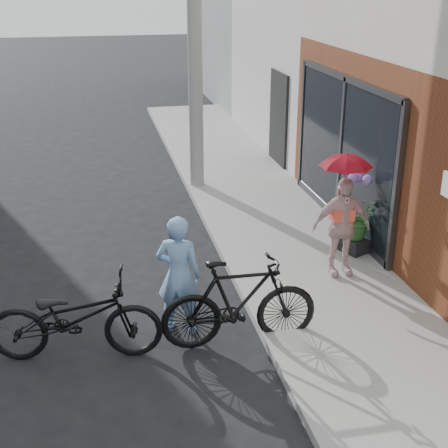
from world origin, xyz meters
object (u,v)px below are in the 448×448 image
object	(u,v)px
kimono_woman	(341,227)
bike_right	(239,302)
utility_pole	(194,11)
planter	(355,244)
officer	(179,275)
bike_left	(75,318)

from	to	relation	value
kimono_woman	bike_right	bearing A→B (deg)	-143.01
utility_pole	bike_right	xyz separation A→B (m)	(-0.50, -5.76, -2.94)
bike_right	planter	world-z (taller)	bike_right
planter	officer	bearing A→B (deg)	-152.72
bike_right	officer	bearing A→B (deg)	56.66
bike_left	kimono_woman	world-z (taller)	kimono_woman
utility_pole	kimono_woman	distance (m)	5.34
officer	kimono_woman	world-z (taller)	kimono_woman
utility_pole	planter	xyz separation A→B (m)	(1.85, -3.77, -3.27)
bike_right	planter	distance (m)	3.10
officer	planter	bearing A→B (deg)	-128.40
bike_left	kimono_woman	distance (m)	3.88
bike_left	planter	xyz separation A→B (m)	(4.24, 1.86, -0.29)
utility_pole	bike_right	world-z (taller)	utility_pole
officer	bike_left	distance (m)	1.31
officer	kimono_woman	bearing A→B (deg)	-136.06
planter	utility_pole	bearing A→B (deg)	116.08
utility_pole	bike_left	xyz separation A→B (m)	(-2.40, -5.63, -2.98)
kimono_woman	planter	size ratio (longest dim) A/B	3.50
bike_left	bike_right	world-z (taller)	bike_right
kimono_woman	utility_pole	bearing A→B (deg)	106.82
bike_left	utility_pole	bearing A→B (deg)	-14.71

